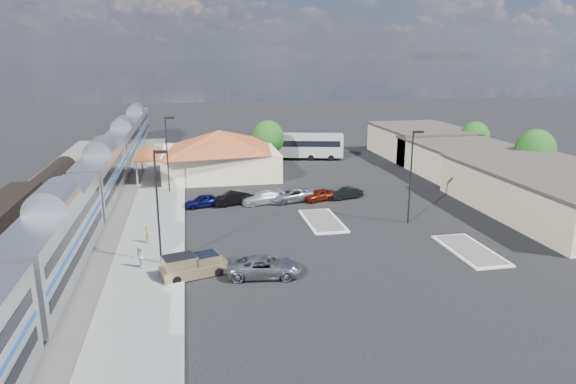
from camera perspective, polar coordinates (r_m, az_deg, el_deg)
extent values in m
plane|color=black|center=(47.62, -0.20, -4.33)|extent=(280.00, 280.00, 0.00)
cube|color=#4C4944|center=(55.89, -23.55, -2.62)|extent=(16.00, 100.00, 0.12)
cube|color=gray|center=(52.66, -14.41, -2.82)|extent=(5.50, 92.00, 0.18)
cube|color=silver|center=(40.36, -24.20, -4.68)|extent=(3.00, 20.00, 5.00)
cube|color=black|center=(41.30, -23.80, -8.29)|extent=(2.20, 16.00, 0.60)
cube|color=silver|center=(60.25, -19.90, 1.88)|extent=(3.00, 20.00, 5.00)
cube|color=black|center=(60.88, -19.67, -0.64)|extent=(2.20, 16.00, 0.60)
cube|color=silver|center=(80.70, -17.75, 5.15)|extent=(3.00, 20.00, 5.00)
cube|color=black|center=(81.17, -17.60, 3.24)|extent=(2.20, 16.00, 0.60)
cube|color=silver|center=(101.38, -16.46, 7.10)|extent=(3.00, 20.00, 5.00)
cube|color=black|center=(101.75, -16.35, 5.56)|extent=(2.20, 16.00, 0.60)
cube|color=black|center=(49.34, -28.95, -2.87)|extent=(2.80, 14.00, 3.60)
cube|color=black|center=(49.89, -28.67, -4.95)|extent=(2.20, 12.00, 0.60)
cylinder|color=black|center=(64.25, -24.76, 1.29)|extent=(2.80, 14.00, 2.80)
cube|color=black|center=(64.66, -24.59, -0.26)|extent=(2.20, 12.00, 0.60)
cube|color=beige|center=(69.68, -7.56, 3.25)|extent=(15.00, 12.00, 3.60)
pyramid|color=#974A21|center=(69.13, -7.65, 5.77)|extent=(15.30, 12.24, 2.60)
cube|color=#974A21|center=(69.48, -15.13, 4.09)|extent=(3.20, 9.60, 0.25)
cube|color=#C6B28C|center=(58.83, 27.67, -0.19)|extent=(14.00, 22.00, 4.20)
cube|color=#3F3833|center=(58.36, 27.93, 1.94)|extent=(14.40, 22.40, 0.30)
cube|color=#C6B28C|center=(73.34, 19.04, 3.30)|extent=(12.00, 18.00, 4.00)
cube|color=#3F3833|center=(72.97, 19.18, 4.95)|extent=(12.40, 18.40, 0.30)
cube|color=#C6B28C|center=(85.49, 14.44, 5.36)|extent=(12.00, 16.00, 4.50)
cube|color=#3F3833|center=(85.15, 14.54, 6.95)|extent=(12.40, 16.40, 0.30)
cube|color=silver|center=(50.29, 3.86, -3.22)|extent=(3.30, 7.50, 0.15)
cube|color=#4C4944|center=(50.26, 3.86, -3.13)|extent=(2.70, 6.90, 0.10)
cube|color=silver|center=(45.32, 19.59, -6.14)|extent=(3.30, 7.50, 0.15)
cube|color=#4C4944|center=(45.29, 19.60, -6.04)|extent=(2.70, 6.90, 0.10)
cylinder|color=black|center=(39.86, -14.27, -1.85)|extent=(0.16, 0.16, 9.00)
cube|color=black|center=(38.84, -13.94, 4.34)|extent=(1.00, 0.25, 0.22)
cylinder|color=black|center=(61.26, -13.26, 3.96)|extent=(0.16, 0.16, 9.00)
cube|color=black|center=(60.60, -13.02, 8.03)|extent=(1.00, 0.25, 0.22)
cylinder|color=black|center=(49.93, 13.46, 1.54)|extent=(0.16, 0.16, 9.00)
cube|color=black|center=(49.35, 14.29, 6.48)|extent=(1.00, 0.25, 0.22)
cylinder|color=#382314|center=(71.82, 25.52, 1.96)|extent=(0.30, 0.30, 2.86)
ellipsoid|color=#1A4313|center=(71.32, 25.77, 4.15)|extent=(4.94, 4.94, 5.46)
cylinder|color=#382314|center=(83.25, 19.89, 4.01)|extent=(0.30, 0.30, 2.55)
ellipsoid|color=#1A4313|center=(82.86, 20.04, 5.70)|extent=(4.41, 4.41, 4.87)
cylinder|color=#382314|center=(76.40, -2.21, 4.05)|extent=(0.30, 0.30, 2.73)
ellipsoid|color=#1A4313|center=(75.95, -2.23, 6.03)|extent=(4.71, 4.71, 5.21)
cube|color=#9F8661|center=(38.63, -10.34, -8.50)|extent=(5.21, 3.10, 0.80)
cube|color=#9F8661|center=(38.39, -10.39, -7.64)|extent=(2.27, 2.15, 0.85)
cube|color=#9F8661|center=(38.35, -10.39, -7.52)|extent=(2.74, 2.29, 0.98)
cylinder|color=black|center=(38.43, -7.71, -8.78)|extent=(0.69, 0.42, 0.64)
cylinder|color=black|center=(39.83, -8.51, -7.94)|extent=(0.69, 0.42, 0.64)
cylinder|color=black|center=(37.61, -12.27, -9.55)|extent=(0.69, 0.42, 0.64)
cylinder|color=black|center=(39.04, -12.91, -8.65)|extent=(0.69, 0.42, 0.64)
imported|color=gray|center=(37.90, -2.60, -8.29)|extent=(5.75, 3.25, 1.52)
cube|color=silver|center=(80.40, 1.68, 5.22)|extent=(12.69, 5.42, 3.52)
cube|color=black|center=(80.34, 1.68, 5.52)|extent=(11.74, 5.24, 0.93)
cylinder|color=black|center=(79.62, 4.80, 3.79)|extent=(0.98, 0.51, 0.93)
cylinder|color=black|center=(81.99, 4.72, 4.12)|extent=(0.98, 0.51, 0.93)
cylinder|color=black|center=(79.64, -1.02, 3.85)|extent=(0.98, 0.51, 0.93)
cylinder|color=black|center=(82.01, -0.93, 4.17)|extent=(0.98, 0.51, 0.93)
imported|color=#CADC44|center=(45.49, -15.35, -4.50)|extent=(0.54, 0.67, 1.61)
imported|color=white|center=(40.36, -16.22, -6.96)|extent=(0.89, 1.01, 1.74)
imported|color=#0D1043|center=(55.59, -9.39, -0.97)|extent=(4.31, 2.54, 1.38)
imported|color=black|center=(56.02, -6.13, -0.67)|extent=(4.79, 2.88, 1.49)
imported|color=silver|center=(56.09, -2.85, -0.65)|extent=(4.99, 2.98, 1.35)
imported|color=gray|center=(56.88, 0.30, -0.35)|extent=(5.79, 3.82, 1.48)
imported|color=maroon|center=(57.31, 3.50, -0.33)|extent=(4.24, 2.80, 1.34)
imported|color=black|center=(58.45, 6.47, -0.13)|extent=(4.09, 2.32, 1.27)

